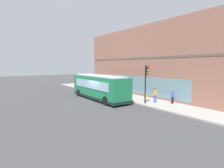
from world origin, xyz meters
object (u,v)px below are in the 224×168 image
Objects in this scene: pedestrian_near_building_entrance at (155,94)px; fire_hydrant at (145,96)px; city_bus_nearside at (99,87)px; pedestrian_by_light_pole at (128,89)px; traffic_light_near_corner at (146,77)px; pedestrian_walking_along_curb at (173,96)px.

fire_hydrant is at bearing 70.30° from pedestrian_near_building_entrance.
city_bus_nearside reaches higher than pedestrian_by_light_pole.
pedestrian_near_building_entrance is at bearing -95.91° from pedestrian_by_light_pole.
traffic_light_near_corner is 3.55m from pedestrian_walking_along_curb.
pedestrian_near_building_entrance is at bearing 125.77° from pedestrian_walking_along_curb.
city_bus_nearside is 13.63× the size of fire_hydrant.
fire_hydrant is at bearing -39.03° from city_bus_nearside.
traffic_light_near_corner is 2.55× the size of pedestrian_by_light_pole.
fire_hydrant is 3.04m from pedestrian_by_light_pole.
traffic_light_near_corner is 5.66× the size of fire_hydrant.
pedestrian_walking_along_curb is at bearing -85.82° from fire_hydrant.
fire_hydrant is 0.48× the size of pedestrian_walking_along_curb.
pedestrian_near_building_entrance is 1.03× the size of pedestrian_by_light_pole.
traffic_light_near_corner reaches higher than fire_hydrant.
traffic_light_near_corner is at bearing 143.46° from pedestrian_walking_along_curb.
pedestrian_near_building_entrance is (-0.81, -2.26, 0.61)m from fire_hydrant.
pedestrian_near_building_entrance is (3.75, -5.96, -0.43)m from city_bus_nearside.
city_bus_nearside is at bearing 140.97° from fire_hydrant.
pedestrian_by_light_pole is at bearing 94.61° from pedestrian_walking_along_curb.
city_bus_nearside is 6.44m from traffic_light_near_corner.
pedestrian_walking_along_curb is at bearing -57.08° from city_bus_nearside.
traffic_light_near_corner is 5.68m from pedestrian_by_light_pole.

